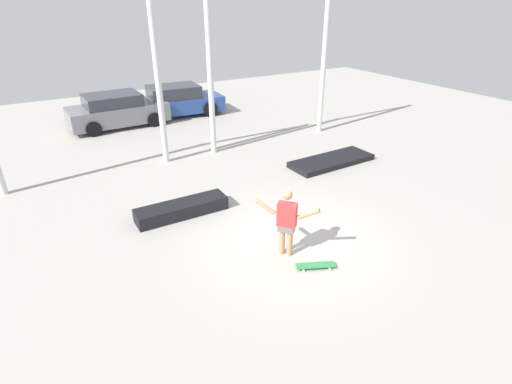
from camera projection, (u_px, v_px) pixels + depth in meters
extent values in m
plane|color=#B2ADA3|center=(291.00, 238.00, 9.46)|extent=(36.00, 36.00, 0.00)
cylinder|color=tan|center=(282.00, 239.00, 8.75)|extent=(0.12, 0.12, 0.74)
cylinder|color=tan|center=(290.00, 240.00, 8.70)|extent=(0.12, 0.12, 0.74)
cube|color=slate|center=(286.00, 228.00, 8.59)|extent=(0.37, 0.39, 0.16)
cube|color=#DB3838|center=(287.00, 214.00, 8.44)|extent=(0.42, 0.44, 0.53)
sphere|color=tan|center=(288.00, 195.00, 8.24)|extent=(0.20, 0.20, 0.20)
cylinder|color=tan|center=(266.00, 207.00, 8.53)|extent=(0.38, 0.42, 0.33)
cylinder|color=tan|center=(309.00, 214.00, 8.27)|extent=(0.38, 0.42, 0.33)
cube|color=#338C4C|center=(316.00, 265.00, 8.40)|extent=(0.84, 0.54, 0.01)
cylinder|color=silver|center=(327.00, 263.00, 8.54)|extent=(0.06, 0.05, 0.05)
cylinder|color=silver|center=(330.00, 269.00, 8.35)|extent=(0.06, 0.05, 0.05)
cylinder|color=silver|center=(301.00, 265.00, 8.49)|extent=(0.06, 0.05, 0.05)
cylinder|color=silver|center=(303.00, 271.00, 8.30)|extent=(0.06, 0.05, 0.05)
cube|color=black|center=(182.00, 209.00, 10.37)|extent=(2.40, 0.65, 0.35)
cube|color=black|center=(332.00, 161.00, 13.58)|extent=(3.02, 1.16, 0.19)
cylinder|color=silver|center=(157.00, 71.00, 12.44)|extent=(0.20, 0.20, 6.08)
cylinder|color=silver|center=(210.00, 66.00, 13.27)|extent=(0.20, 0.20, 6.08)
cylinder|color=silver|center=(324.00, 56.00, 15.50)|extent=(0.20, 0.20, 6.08)
cube|color=slate|center=(118.00, 114.00, 17.26)|extent=(4.13, 1.96, 0.75)
cube|color=#2D333D|center=(112.00, 100.00, 16.91)|extent=(2.29, 1.76, 0.49)
cylinder|color=black|center=(141.00, 110.00, 18.65)|extent=(0.62, 0.24, 0.62)
cylinder|color=black|center=(154.00, 119.00, 17.29)|extent=(0.62, 0.24, 0.62)
cylinder|color=black|center=(84.00, 118.00, 17.44)|extent=(0.62, 0.24, 0.62)
cylinder|color=black|center=(94.00, 129.00, 16.08)|extent=(0.62, 0.24, 0.62)
cube|color=#284793|center=(178.00, 104.00, 18.80)|extent=(4.23, 2.07, 0.67)
cube|color=#2D333D|center=(174.00, 92.00, 18.47)|extent=(2.38, 1.79, 0.54)
cylinder|color=black|center=(198.00, 101.00, 20.08)|extent=(0.72, 0.27, 0.70)
cylinder|color=black|center=(210.00, 109.00, 18.70)|extent=(0.72, 0.27, 0.70)
cylinder|color=black|center=(147.00, 107.00, 19.06)|extent=(0.72, 0.27, 0.70)
cylinder|color=black|center=(156.00, 116.00, 17.68)|extent=(0.72, 0.27, 0.70)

